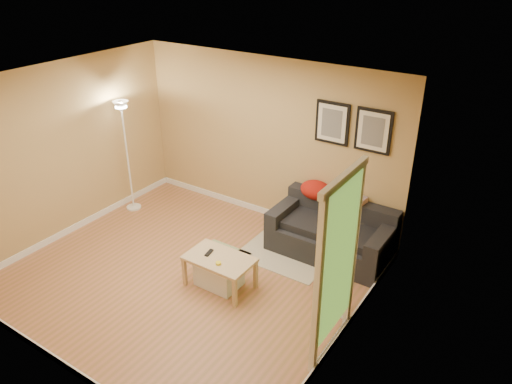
% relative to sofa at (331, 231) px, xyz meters
% --- Properties ---
extents(floor, '(4.50, 4.50, 0.00)m').
position_rel_sofa_xyz_m(floor, '(-1.38, -1.53, -0.38)').
color(floor, '#AF6B4B').
rests_on(floor, ground).
extents(ceiling, '(4.50, 4.50, 0.00)m').
position_rel_sofa_xyz_m(ceiling, '(-1.38, -1.53, 2.23)').
color(ceiling, white).
rests_on(ceiling, wall_back).
extents(wall_back, '(4.50, 0.00, 4.50)m').
position_rel_sofa_xyz_m(wall_back, '(-1.38, 0.47, 0.92)').
color(wall_back, tan).
rests_on(wall_back, ground).
extents(wall_front, '(4.50, 0.00, 4.50)m').
position_rel_sofa_xyz_m(wall_front, '(-1.38, -3.53, 0.92)').
color(wall_front, tan).
rests_on(wall_front, ground).
extents(wall_left, '(0.00, 4.00, 4.00)m').
position_rel_sofa_xyz_m(wall_left, '(-3.63, -1.53, 0.92)').
color(wall_left, tan).
rests_on(wall_left, ground).
extents(wall_right, '(0.00, 4.00, 4.00)m').
position_rel_sofa_xyz_m(wall_right, '(0.87, -1.53, 0.92)').
color(wall_right, tan).
rests_on(wall_right, ground).
extents(baseboard_back, '(4.50, 0.02, 0.10)m').
position_rel_sofa_xyz_m(baseboard_back, '(-1.38, 0.46, -0.33)').
color(baseboard_back, white).
rests_on(baseboard_back, ground).
extents(baseboard_front, '(4.50, 0.02, 0.10)m').
position_rel_sofa_xyz_m(baseboard_front, '(-1.38, -3.52, -0.33)').
color(baseboard_front, white).
rests_on(baseboard_front, ground).
extents(baseboard_left, '(0.02, 4.00, 0.10)m').
position_rel_sofa_xyz_m(baseboard_left, '(-3.62, -1.53, -0.33)').
color(baseboard_left, white).
rests_on(baseboard_left, ground).
extents(baseboard_right, '(0.02, 4.00, 0.10)m').
position_rel_sofa_xyz_m(baseboard_right, '(0.86, -1.53, -0.33)').
color(baseboard_right, white).
rests_on(baseboard_right, ground).
extents(sofa, '(1.70, 0.90, 0.75)m').
position_rel_sofa_xyz_m(sofa, '(0.00, 0.00, 0.00)').
color(sofa, black).
rests_on(sofa, ground).
extents(red_throw, '(0.48, 0.36, 0.28)m').
position_rel_sofa_xyz_m(red_throw, '(-0.43, 0.32, 0.40)').
color(red_throw, '#B22110').
rests_on(red_throw, sofa).
extents(plaid_throw, '(0.45, 0.32, 0.10)m').
position_rel_sofa_xyz_m(plaid_throw, '(0.12, 0.32, 0.41)').
color(plaid_throw, tan).
rests_on(plaid_throw, sofa).
extents(framed_print_left, '(0.50, 0.04, 0.60)m').
position_rel_sofa_xyz_m(framed_print_left, '(-0.30, 0.45, 1.43)').
color(framed_print_left, black).
rests_on(framed_print_left, wall_back).
extents(framed_print_right, '(0.50, 0.04, 0.60)m').
position_rel_sofa_xyz_m(framed_print_right, '(0.30, 0.45, 1.43)').
color(framed_print_right, black).
rests_on(framed_print_right, wall_back).
extents(area_rug, '(1.25, 0.85, 0.01)m').
position_rel_sofa_xyz_m(area_rug, '(-0.50, -0.43, -0.37)').
color(area_rug, '#BCB395').
rests_on(area_rug, ground).
extents(green_runner, '(0.70, 0.50, 0.01)m').
position_rel_sofa_xyz_m(green_runner, '(-1.27, -0.90, -0.37)').
color(green_runner, '#668C4C').
rests_on(green_runner, ground).
extents(coffee_table, '(0.99, 0.76, 0.44)m').
position_rel_sofa_xyz_m(coffee_table, '(-0.86, -1.48, -0.16)').
color(coffee_table, tan).
rests_on(coffee_table, ground).
extents(remote_control, '(0.08, 0.17, 0.02)m').
position_rel_sofa_xyz_m(remote_control, '(-1.03, -1.48, 0.07)').
color(remote_control, black).
rests_on(remote_control, coffee_table).
extents(tape_roll, '(0.07, 0.07, 0.03)m').
position_rel_sofa_xyz_m(tape_roll, '(-0.79, -1.60, 0.08)').
color(tape_roll, yellow).
rests_on(tape_roll, coffee_table).
extents(storage_bin, '(0.57, 0.42, 0.35)m').
position_rel_sofa_xyz_m(storage_bin, '(-0.89, -1.47, -0.20)').
color(storage_bin, white).
rests_on(storage_bin, ground).
extents(side_table, '(0.37, 0.37, 0.56)m').
position_rel_sofa_xyz_m(side_table, '(0.64, -1.18, -0.10)').
color(side_table, white).
rests_on(side_table, ground).
extents(book_stack, '(0.27, 0.31, 0.08)m').
position_rel_sofa_xyz_m(book_stack, '(0.65, -1.17, 0.22)').
color(book_stack, '#352E8C').
rests_on(book_stack, side_table).
extents(floor_lamp, '(0.24, 0.24, 1.88)m').
position_rel_sofa_xyz_m(floor_lamp, '(-3.38, -0.60, 0.51)').
color(floor_lamp, white).
rests_on(floor_lamp, ground).
extents(doorway, '(0.12, 1.01, 2.13)m').
position_rel_sofa_xyz_m(doorway, '(0.82, -1.68, 0.65)').
color(doorway, white).
rests_on(doorway, ground).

